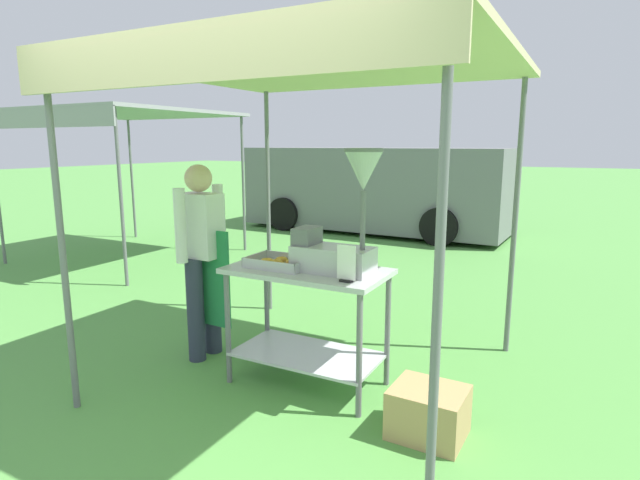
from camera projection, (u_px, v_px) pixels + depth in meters
The scene contains 10 objects.
ground_plane at pixel (458, 254), 8.29m from camera, with size 70.00×70.00×0.00m, color #519342.
stall_canopy at pixel (313, 72), 3.49m from camera, with size 2.65×2.59×2.34m.
donut_cart at pixel (307, 302), 3.71m from camera, with size 1.16×0.62×0.89m.
donut_tray at pixel (281, 263), 3.72m from camera, with size 0.45×0.32×0.07m.
donut_fryer at pixel (342, 227), 3.49m from camera, with size 0.63×0.28×0.86m.
menu_sign at pixel (346, 266), 3.29m from camera, with size 0.13×0.05×0.24m.
vendor at pixel (202, 251), 4.16m from camera, with size 0.45×0.53×1.61m.
supply_crate at pixel (428, 412), 3.12m from camera, with size 0.45×0.39×0.31m.
van_grey at pixel (377, 188), 10.44m from camera, with size 5.36×2.25×1.69m.
neighbour_tent at pixel (120, 116), 7.69m from camera, with size 2.79×2.71×2.25m.
Camera 1 is at (1.80, -2.21, 1.77)m, focal length 28.58 mm.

